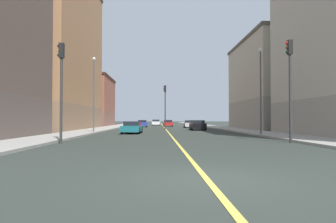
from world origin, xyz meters
TOP-DOWN VIEW (x-y plane):
  - ground_plane at (0.00, 0.00)m, footprint 400.00×400.00m
  - sidewalk_left at (9.20, 49.00)m, footprint 3.57×168.00m
  - sidewalk_right at (-9.20, 49.00)m, footprint 3.57×168.00m
  - lane_center_stripe at (0.00, 49.00)m, footprint 0.16×154.00m
  - building_left_mid at (16.52, 37.30)m, footprint 11.38×18.00m
  - building_right_midblock at (-16.52, 36.43)m, footprint 11.38×23.81m
  - building_right_distant at (-16.52, 58.35)m, footprint 11.38×15.05m
  - traffic_light_left_near at (7.00, 11.60)m, footprint 0.40×0.32m
  - traffic_light_right_near at (-7.03, 11.60)m, footprint 0.40×0.32m
  - traffic_light_median_far at (-0.11, 37.94)m, footprint 0.40×0.32m
  - street_lamp_left_near at (8.01, 20.27)m, footprint 0.36×0.36m
  - street_lamp_right_near at (-8.01, 26.36)m, footprint 0.36×0.36m
  - car_teal at (-3.79, 24.86)m, footprint 1.98×4.53m
  - car_silver at (4.30, 47.08)m, footprint 1.86×4.17m
  - car_white at (-1.60, 67.76)m, footprint 1.95×4.17m
  - car_red at (0.96, 57.32)m, footprint 1.91×4.29m
  - car_black at (4.14, 34.44)m, footprint 1.90×4.31m
  - car_blue at (-4.04, 51.25)m, footprint 1.98×4.01m

SIDE VIEW (x-z plane):
  - ground_plane at x=0.00m, z-range 0.00..0.00m
  - lane_center_stripe at x=0.00m, z-range 0.00..0.01m
  - sidewalk_left at x=9.20m, z-range 0.00..0.15m
  - sidewalk_right at x=-9.20m, z-range 0.00..0.15m
  - car_teal at x=-3.79m, z-range -0.01..1.23m
  - car_silver at x=4.30m, z-range -0.01..1.26m
  - car_blue at x=-4.04m, z-range -0.02..1.29m
  - car_red at x=0.96m, z-range -0.01..1.29m
  - car_white at x=-1.60m, z-range -0.02..1.35m
  - car_black at x=4.14m, z-range 0.00..1.33m
  - traffic_light_right_near at x=-7.03m, z-range 0.89..6.96m
  - traffic_light_median_far at x=-0.11m, z-range 0.91..7.24m
  - traffic_light_left_near at x=7.00m, z-range 0.91..7.29m
  - street_lamp_left_near at x=8.01m, z-range 0.92..8.63m
  - street_lamp_right_near at x=-8.01m, z-range 0.93..8.88m
  - building_right_distant at x=-16.52m, z-range 0.01..10.18m
  - building_left_mid at x=16.52m, z-range 0.01..12.85m
  - building_right_midblock at x=-16.52m, z-range 0.01..22.38m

